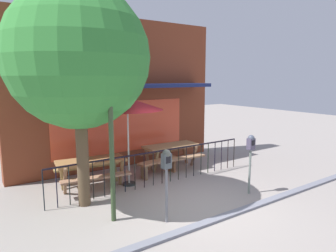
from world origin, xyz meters
TOP-DOWN VIEW (x-y plane):
  - ground at (0.00, 0.00)m, footprint 40.00×40.00m
  - pub_storefront at (0.00, 4.21)m, footprint 7.17×1.46m
  - patio_fence_front at (-0.00, 1.82)m, footprint 6.05×0.04m
  - picnic_table_left at (-1.60, 2.64)m, footprint 1.94×1.55m
  - picnic_table_right at (1.22, 2.92)m, footprint 1.86×1.44m
  - patio_umbrella at (-0.67, 2.26)m, footprint 1.92×1.92m
  - patio_bench at (0.46, 2.49)m, footprint 1.43×0.50m
  - parking_meter_near at (-1.05, -0.17)m, footprint 0.18×0.17m
  - parking_meter_far at (1.59, -0.07)m, footprint 0.18×0.17m
  - street_tree at (-2.16, 1.63)m, footprint 3.15×3.15m
  - street_lamp at (-1.92, 0.51)m, footprint 0.28×0.28m
  - curb_edge at (0.00, -0.71)m, footprint 10.04×0.20m

SIDE VIEW (x-z plane):
  - ground at x=0.00m, z-range 0.00..0.00m
  - curb_edge at x=0.00m, z-range -0.06..0.06m
  - patio_bench at x=0.46m, z-range 0.11..0.59m
  - picnic_table_left at x=-1.60m, z-range 0.21..1.01m
  - picnic_table_right at x=1.22m, z-range 0.21..1.01m
  - patio_fence_front at x=0.00m, z-range 0.18..1.15m
  - parking_meter_far at x=1.59m, z-range 0.42..1.96m
  - parking_meter_near at x=-1.05m, z-range 0.42..1.96m
  - patio_umbrella at x=-0.67m, z-range 1.03..3.47m
  - pub_storefront at x=0.00m, z-range -0.01..4.86m
  - street_lamp at x=-1.92m, z-range 0.62..4.79m
  - street_tree at x=-2.16m, z-range 0.90..5.87m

